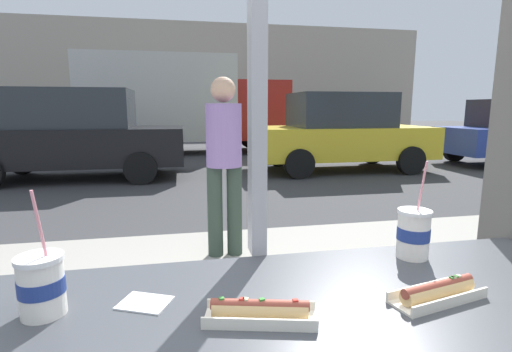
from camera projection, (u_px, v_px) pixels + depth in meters
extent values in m
plane|color=#38383A|center=(192.00, 171.00, 9.13)|extent=(60.00, 60.00, 0.00)
cube|color=#9E998E|center=(218.00, 297.00, 2.93)|extent=(16.00, 2.80, 0.13)
cube|color=#2A2C30|center=(260.00, 260.00, 1.25)|extent=(1.93, 0.02, 0.02)
cube|color=#9E9EA3|center=(257.00, 24.00, 1.17)|extent=(0.05, 0.08, 1.46)
cube|color=#A89E8E|center=(182.00, 80.00, 21.59)|extent=(28.00, 1.20, 6.07)
cylinder|color=silver|center=(42.00, 288.00, 0.89)|extent=(0.10, 0.10, 0.13)
cylinder|color=navy|center=(42.00, 285.00, 0.89)|extent=(0.10, 0.10, 0.04)
cylinder|color=black|center=(39.00, 263.00, 0.88)|extent=(0.09, 0.09, 0.01)
cylinder|color=white|center=(39.00, 259.00, 0.88)|extent=(0.11, 0.11, 0.01)
cylinder|color=pink|center=(41.00, 232.00, 0.87)|extent=(0.02, 0.03, 0.20)
cylinder|color=silver|center=(413.00, 235.00, 1.24)|extent=(0.10, 0.10, 0.15)
cylinder|color=navy|center=(413.00, 233.00, 1.24)|extent=(0.10, 0.10, 0.04)
cylinder|color=black|center=(415.00, 215.00, 1.23)|extent=(0.09, 0.09, 0.01)
cylinder|color=white|center=(415.00, 212.00, 1.22)|extent=(0.11, 0.11, 0.01)
cylinder|color=pink|center=(421.00, 192.00, 1.21)|extent=(0.02, 0.02, 0.20)
cube|color=beige|center=(437.00, 299.00, 0.97)|extent=(0.27, 0.13, 0.01)
cube|color=beige|center=(451.00, 302.00, 0.93)|extent=(0.25, 0.06, 0.03)
cube|color=beige|center=(425.00, 288.00, 1.01)|extent=(0.25, 0.06, 0.03)
cylinder|color=tan|center=(438.00, 290.00, 0.97)|extent=(0.22, 0.09, 0.04)
cylinder|color=brown|center=(438.00, 286.00, 0.97)|extent=(0.22, 0.07, 0.03)
cube|color=#337A2D|center=(452.00, 278.00, 0.98)|extent=(0.01, 0.01, 0.01)
cube|color=beige|center=(453.00, 278.00, 0.98)|extent=(0.01, 0.01, 0.01)
cube|color=#337A2D|center=(456.00, 277.00, 0.99)|extent=(0.01, 0.01, 0.01)
cube|color=beige|center=(458.00, 277.00, 0.99)|extent=(0.01, 0.01, 0.01)
cube|color=silver|center=(260.00, 319.00, 0.88)|extent=(0.27, 0.14, 0.01)
cube|color=silver|center=(259.00, 325.00, 0.84)|extent=(0.25, 0.07, 0.03)
cube|color=silver|center=(261.00, 306.00, 0.92)|extent=(0.25, 0.07, 0.03)
cylinder|color=tan|center=(260.00, 310.00, 0.87)|extent=(0.22, 0.09, 0.04)
cylinder|color=brown|center=(260.00, 305.00, 0.87)|extent=(0.22, 0.08, 0.03)
cube|color=#337A2D|center=(221.00, 299.00, 0.87)|extent=(0.01, 0.01, 0.01)
cube|color=#337A2D|center=(262.00, 300.00, 0.87)|extent=(0.01, 0.01, 0.01)
cube|color=beige|center=(246.00, 300.00, 0.87)|extent=(0.02, 0.01, 0.01)
cube|color=red|center=(296.00, 301.00, 0.87)|extent=(0.01, 0.01, 0.01)
cube|color=red|center=(242.00, 300.00, 0.87)|extent=(0.01, 0.01, 0.01)
cube|color=white|center=(145.00, 303.00, 0.95)|extent=(0.15, 0.13, 0.00)
cube|color=black|center=(76.00, 146.00, 8.04)|extent=(4.41, 1.76, 0.76)
cube|color=#282D33|center=(73.00, 108.00, 7.90)|extent=(2.30, 1.55, 0.79)
cylinder|color=black|center=(148.00, 157.00, 9.22)|extent=(0.64, 0.18, 0.64)
cylinder|color=black|center=(141.00, 168.00, 7.51)|extent=(0.64, 0.18, 0.64)
cylinder|color=black|center=(23.00, 160.00, 8.69)|extent=(0.64, 0.18, 0.64)
cube|color=gold|center=(341.00, 142.00, 9.17)|extent=(4.20, 1.81, 0.72)
cube|color=#282D33|center=(340.00, 110.00, 9.02)|extent=(2.19, 1.59, 0.78)
cylinder|color=black|center=(372.00, 152.00, 10.35)|extent=(0.64, 0.18, 0.64)
cylinder|color=black|center=(411.00, 161.00, 8.61)|extent=(0.64, 0.18, 0.64)
cylinder|color=black|center=(278.00, 154.00, 9.85)|extent=(0.64, 0.18, 0.64)
cylinder|color=black|center=(299.00, 164.00, 8.11)|extent=(0.64, 0.18, 0.64)
cylinder|color=black|center=(455.00, 150.00, 10.77)|extent=(0.64, 0.18, 0.64)
cylinder|color=black|center=(504.00, 158.00, 9.13)|extent=(0.64, 0.18, 0.64)
cube|color=beige|center=(160.00, 99.00, 12.41)|extent=(4.77, 2.20, 2.65)
cube|color=maroon|center=(256.00, 110.00, 13.08)|extent=(1.90, 2.10, 1.90)
cylinder|color=black|center=(251.00, 136.00, 14.27)|extent=(0.90, 0.24, 0.90)
cylinder|color=black|center=(263.00, 141.00, 12.24)|extent=(0.90, 0.24, 0.90)
cylinder|color=black|center=(139.00, 137.00, 13.55)|extent=(0.90, 0.24, 0.90)
cylinder|color=black|center=(131.00, 143.00, 11.42)|extent=(0.90, 0.24, 0.90)
cylinder|color=#314035|center=(215.00, 212.00, 3.54)|extent=(0.14, 0.14, 0.84)
cylinder|color=#314035|center=(234.00, 211.00, 3.57)|extent=(0.14, 0.14, 0.84)
cylinder|color=#8B6BAD|center=(224.00, 135.00, 3.43)|extent=(0.32, 0.32, 0.56)
sphere|color=tan|center=(223.00, 90.00, 3.36)|extent=(0.22, 0.22, 0.22)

